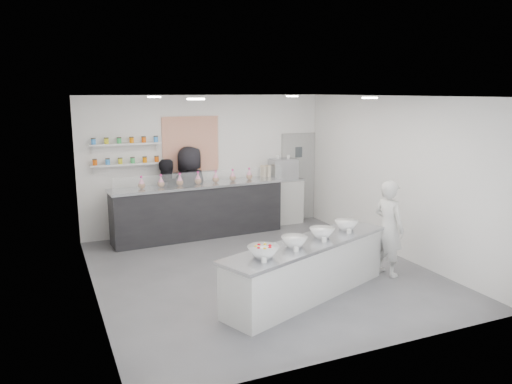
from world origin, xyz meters
The scene contains 26 objects.
floor centered at (0.00, 0.00, 0.00)m, with size 6.00×6.00×0.00m, color #515156.
ceiling centered at (0.00, 0.00, 3.00)m, with size 6.00×6.00×0.00m, color white.
back_wall centered at (0.00, 3.00, 1.50)m, with size 5.50×5.50×0.00m, color white.
left_wall centered at (-2.75, 0.00, 1.50)m, with size 6.00×6.00×0.00m, color white.
right_wall centered at (2.75, 0.00, 1.50)m, with size 6.00×6.00×0.00m, color white.
back_door centered at (2.30, 2.97, 1.05)m, with size 0.88×0.04×2.10m, color #979694.
pattern_panel centered at (-0.35, 2.98, 1.95)m, with size 1.25×0.03×1.20m, color #D0420F.
jar_shelf_lower centered at (-1.75, 2.90, 1.60)m, with size 1.45×0.22×0.04m, color silver.
jar_shelf_upper centered at (-1.75, 2.90, 2.02)m, with size 1.45×0.22×0.04m, color silver.
preserve_jars centered at (-1.75, 2.88, 1.88)m, with size 1.45×0.10×0.56m, color #E1570A, non-canonical shape.
downlight_0 centered at (-1.40, -1.00, 2.98)m, with size 0.24×0.24×0.02m, color white.
downlight_1 centered at (1.40, -1.00, 2.98)m, with size 0.24×0.24×0.02m, color white.
downlight_2 centered at (-1.40, 1.60, 2.98)m, with size 0.24×0.24×0.02m, color white.
downlight_3 centered at (1.40, 1.60, 2.98)m, with size 0.24×0.24×0.02m, color white.
prep_counter centered at (0.23, -1.24, 0.43)m, with size 3.14×0.71×0.86m, color silver.
back_bar centered at (-0.35, 2.48, 0.58)m, with size 3.71×0.68×1.15m, color black.
sneeze_guard centered at (-0.34, 2.15, 1.31)m, with size 3.66×0.02×0.31m, color white.
espresso_ledge centered at (1.55, 2.78, 0.53)m, with size 1.43×0.45×1.06m, color silver.
espresso_machine centered at (1.81, 2.78, 1.29)m, with size 0.61×0.42×0.46m, color #93969E.
cup_stacks centered at (1.36, 2.78, 1.23)m, with size 0.24×0.24×0.35m, color beige, non-canonical shape.
prep_bowls centered at (0.23, -1.24, 0.93)m, with size 2.34×0.49×0.15m, color white, non-canonical shape.
label_cards centered at (0.04, -1.72, 0.89)m, with size 2.01×0.04×0.07m, color white, non-canonical shape.
cookie_bags centered at (-0.35, 2.48, 1.28)m, with size 2.54×0.14×0.26m, color pink, non-canonical shape.
woman_prep centered at (1.93, -0.97, 0.82)m, with size 0.60×0.39×1.64m, color silver.
staff_left centered at (-1.01, 2.73, 0.84)m, with size 0.82×0.64×1.69m, color black.
staff_right centered at (-0.45, 2.73, 0.97)m, with size 0.94×0.61×1.93m, color black.
Camera 1 is at (-3.35, -7.52, 3.09)m, focal length 35.00 mm.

